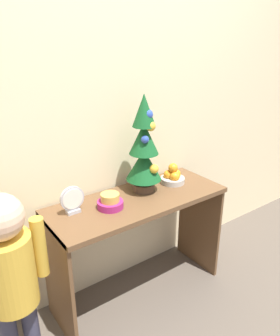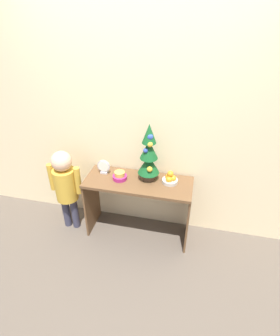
# 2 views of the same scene
# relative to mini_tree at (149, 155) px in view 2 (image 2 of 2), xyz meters

# --- Properties ---
(ground_plane) EXTENTS (12.00, 12.00, 0.00)m
(ground_plane) POSITION_rel_mini_tree_xyz_m (-0.09, -0.28, -0.97)
(ground_plane) COLOR brown
(back_wall) EXTENTS (7.00, 0.05, 2.50)m
(back_wall) POSITION_rel_mini_tree_xyz_m (-0.09, 0.19, 0.28)
(back_wall) COLOR beige
(back_wall) RESTS_ON ground_plane
(console_table) EXTENTS (1.09, 0.42, 0.69)m
(console_table) POSITION_rel_mini_tree_xyz_m (-0.09, -0.07, -0.44)
(console_table) COLOR brown
(console_table) RESTS_ON ground_plane
(mini_tree) EXTENTS (0.22, 0.22, 0.59)m
(mini_tree) POSITION_rel_mini_tree_xyz_m (0.00, 0.00, 0.00)
(mini_tree) COLOR #4C3828
(mini_tree) RESTS_ON console_table
(fruit_bowl) EXTENTS (0.16, 0.16, 0.13)m
(fruit_bowl) POSITION_rel_mini_tree_xyz_m (0.22, -0.02, -0.24)
(fruit_bowl) COLOR #B7B2A8
(fruit_bowl) RESTS_ON console_table
(singing_bowl) EXTENTS (0.15, 0.15, 0.08)m
(singing_bowl) POSITION_rel_mini_tree_xyz_m (-0.28, -0.07, -0.24)
(singing_bowl) COLOR #9E2366
(singing_bowl) RESTS_ON console_table
(desk_clock) EXTENTS (0.13, 0.04, 0.15)m
(desk_clock) POSITION_rel_mini_tree_xyz_m (-0.47, -0.00, -0.20)
(desk_clock) COLOR #B2B2B7
(desk_clock) RESTS_ON console_table
(child_figure) EXTENTS (0.36, 0.23, 0.97)m
(child_figure) POSITION_rel_mini_tree_xyz_m (-0.87, -0.14, -0.37)
(child_figure) COLOR #38384C
(child_figure) RESTS_ON ground_plane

